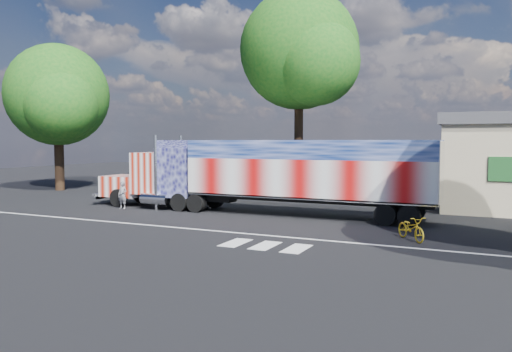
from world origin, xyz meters
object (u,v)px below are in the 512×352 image
at_px(coach_bus, 260,167).
at_px(woman, 122,195).
at_px(semi_truck, 264,173).
at_px(tree_n_mid, 301,51).
at_px(tree_w_a, 58,96).
at_px(bicycle, 411,228).

bearing_deg(coach_bus, woman, -112.51).
distance_m(semi_truck, tree_n_mid, 17.02).
relative_size(woman, tree_w_a, 0.14).
height_order(bicycle, tree_n_mid, tree_n_mid).
height_order(woman, tree_n_mid, tree_n_mid).
distance_m(woman, tree_w_a, 14.32).
height_order(coach_bus, tree_n_mid, tree_n_mid).
distance_m(tree_w_a, tree_n_mid, 18.93).
xyz_separation_m(semi_truck, tree_n_mid, (-3.20, 14.24, 8.77)).
relative_size(semi_truck, bicycle, 10.81).
xyz_separation_m(tree_w_a, tree_n_mid, (15.93, 9.54, 3.68)).
relative_size(semi_truck, woman, 12.61).
bearing_deg(tree_w_a, woman, -29.14).
relative_size(semi_truck, tree_w_a, 1.73).
height_order(tree_w_a, tree_n_mid, tree_n_mid).
relative_size(coach_bus, tree_w_a, 1.16).
height_order(semi_truck, tree_w_a, tree_w_a).
bearing_deg(semi_truck, tree_w_a, 166.20).
bearing_deg(tree_w_a, semi_truck, -13.80).
distance_m(coach_bus, tree_n_mid, 10.86).
relative_size(semi_truck, tree_n_mid, 1.22).
distance_m(woman, bicycle, 16.02).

